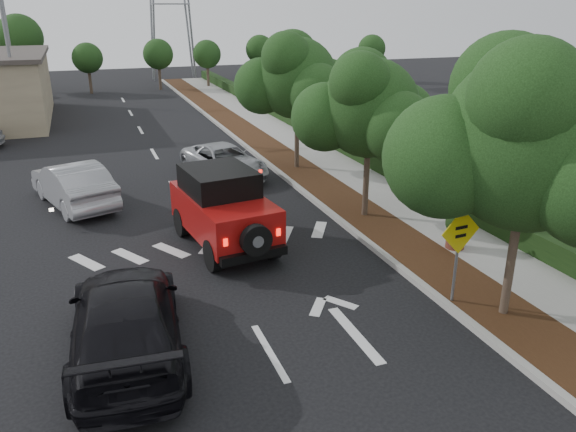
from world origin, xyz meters
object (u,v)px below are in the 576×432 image
red_jeep (221,207)px  black_suv_oncoming (126,320)px  speed_hump_sign (459,243)px  silver_suv_ahead (224,161)px

red_jeep → black_suv_oncoming: 5.96m
red_jeep → speed_hump_sign: size_ratio=2.00×
red_jeep → silver_suv_ahead: 7.28m
red_jeep → silver_suv_ahead: (1.83, 7.02, -0.53)m
speed_hump_sign → black_suv_oncoming: bearing=169.8°
black_suv_oncoming → speed_hump_sign: size_ratio=2.31×
silver_suv_ahead → black_suv_oncoming: size_ratio=0.88×
red_jeep → black_suv_oncoming: (-3.24, -4.99, -0.40)m
black_suv_oncoming → speed_hump_sign: 7.65m
red_jeep → black_suv_oncoming: red_jeep is taller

